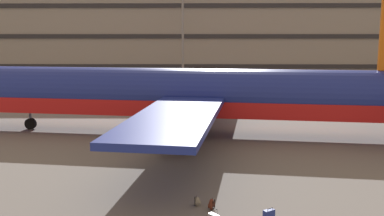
# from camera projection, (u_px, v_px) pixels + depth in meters

# --- Properties ---
(ground_plane) EXTENTS (600.00, 600.00, 0.00)m
(ground_plane) POSITION_uv_depth(u_px,v_px,m) (170.00, 130.00, 35.35)
(ground_plane) COLOR slate
(terminal_structure) EXTENTS (151.09, 18.30, 19.90)m
(terminal_structure) POSITION_uv_depth(u_px,v_px,m) (186.00, 23.00, 80.97)
(terminal_structure) COLOR gray
(terminal_structure) RESTS_ON ground_plane
(airliner) EXTENTS (39.32, 31.93, 10.59)m
(airliner) POSITION_uv_depth(u_px,v_px,m) (189.00, 95.00, 33.08)
(airliner) COLOR navy
(airliner) RESTS_ON ground_plane
(light_mast_left) EXTENTS (1.80, 0.50, 21.03)m
(light_mast_left) POSITION_uv_depth(u_px,v_px,m) (183.00, 5.00, 67.17)
(light_mast_left) COLOR gray
(light_mast_left) RESTS_ON ground_plane
(backpack_scuffed) EXTENTS (0.28, 0.38, 0.47)m
(backpack_scuffed) POSITION_uv_depth(u_px,v_px,m) (197.00, 201.00, 19.42)
(backpack_scuffed) COLOR gray
(backpack_scuffed) RESTS_ON ground_plane
(backpack_red) EXTENTS (0.36, 0.37, 0.57)m
(backpack_red) POSITION_uv_depth(u_px,v_px,m) (211.00, 204.00, 18.95)
(backpack_red) COLOR #592619
(backpack_red) RESTS_ON ground_plane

